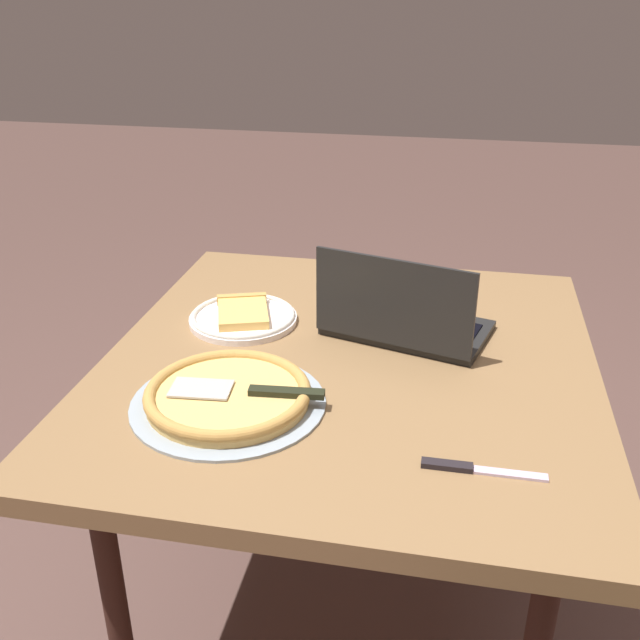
{
  "coord_description": "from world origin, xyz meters",
  "views": [
    {
      "loc": [
        0.2,
        -1.33,
        1.47
      ],
      "look_at": [
        -0.06,
        -0.0,
        0.82
      ],
      "focal_mm": 40.6,
      "sensor_mm": 36.0,
      "label": 1
    }
  ],
  "objects_px": {
    "laptop": "(403,319)",
    "pizza_plate": "(243,316)",
    "dining_table": "(349,383)",
    "pizza_tray": "(228,395)",
    "table_knife": "(470,469)"
  },
  "relations": [
    {
      "from": "dining_table",
      "to": "pizza_plate",
      "type": "xyz_separation_m",
      "value": [
        -0.27,
        0.12,
        0.08
      ]
    },
    {
      "from": "dining_table",
      "to": "pizza_plate",
      "type": "height_order",
      "value": "pizza_plate"
    },
    {
      "from": "dining_table",
      "to": "pizza_plate",
      "type": "distance_m",
      "value": 0.31
    },
    {
      "from": "laptop",
      "to": "pizza_plate",
      "type": "distance_m",
      "value": 0.37
    },
    {
      "from": "pizza_tray",
      "to": "table_knife",
      "type": "xyz_separation_m",
      "value": [
        0.45,
        -0.12,
        -0.02
      ]
    },
    {
      "from": "pizza_tray",
      "to": "laptop",
      "type": "bearing_deg",
      "value": 49.2
    },
    {
      "from": "dining_table",
      "to": "laptop",
      "type": "bearing_deg",
      "value": 48.04
    },
    {
      "from": "table_knife",
      "to": "pizza_plate",
      "type": "bearing_deg",
      "value": 138.25
    },
    {
      "from": "dining_table",
      "to": "pizza_tray",
      "type": "height_order",
      "value": "pizza_tray"
    },
    {
      "from": "pizza_plate",
      "to": "laptop",
      "type": "bearing_deg",
      "value": -1.5
    },
    {
      "from": "pizza_plate",
      "to": "pizza_tray",
      "type": "relative_size",
      "value": 0.68
    },
    {
      "from": "laptop",
      "to": "pizza_tray",
      "type": "height_order",
      "value": "laptop"
    },
    {
      "from": "table_knife",
      "to": "dining_table",
      "type": "bearing_deg",
      "value": 126.22
    },
    {
      "from": "pizza_plate",
      "to": "pizza_tray",
      "type": "distance_m",
      "value": 0.36
    },
    {
      "from": "laptop",
      "to": "pizza_plate",
      "type": "xyz_separation_m",
      "value": [
        -0.37,
        0.01,
        -0.03
      ]
    }
  ]
}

